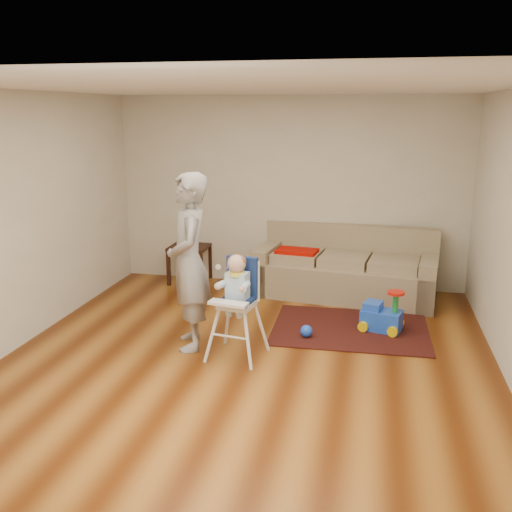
% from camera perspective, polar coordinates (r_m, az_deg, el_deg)
% --- Properties ---
extents(ground, '(5.50, 5.50, 0.00)m').
position_cam_1_polar(ground, '(5.97, -0.80, -10.29)').
color(ground, '#4E2107').
rests_on(ground, ground).
extents(room_envelope, '(5.04, 5.52, 2.72)m').
position_cam_1_polar(room_envelope, '(5.97, 0.25, 8.46)').
color(room_envelope, beige).
rests_on(room_envelope, ground).
extents(sofa, '(2.52, 1.29, 0.93)m').
position_cam_1_polar(sofa, '(7.86, 8.89, -0.70)').
color(sofa, gray).
rests_on(sofa, ground).
extents(side_table, '(0.55, 0.55, 0.55)m').
position_cam_1_polar(side_table, '(8.53, -6.62, -0.76)').
color(side_table, black).
rests_on(side_table, ground).
extents(area_rug, '(1.81, 1.37, 0.01)m').
position_cam_1_polar(area_rug, '(6.82, 9.40, -7.18)').
color(area_rug, black).
rests_on(area_rug, ground).
extents(ride_on_toy, '(0.52, 0.43, 0.49)m').
position_cam_1_polar(ride_on_toy, '(6.76, 12.49, -5.24)').
color(ride_on_toy, blue).
rests_on(ride_on_toy, area_rug).
extents(toy_ball, '(0.14, 0.14, 0.14)m').
position_cam_1_polar(toy_ball, '(6.48, 5.05, -7.48)').
color(toy_ball, blue).
rests_on(toy_ball, area_rug).
extents(high_chair, '(0.58, 0.58, 1.10)m').
position_cam_1_polar(high_chair, '(5.84, -1.91, -5.23)').
color(high_chair, silver).
rests_on(high_chair, ground).
extents(adult, '(0.66, 0.80, 1.88)m').
position_cam_1_polar(adult, '(6.02, -6.71, -0.63)').
color(adult, gray).
rests_on(adult, ground).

